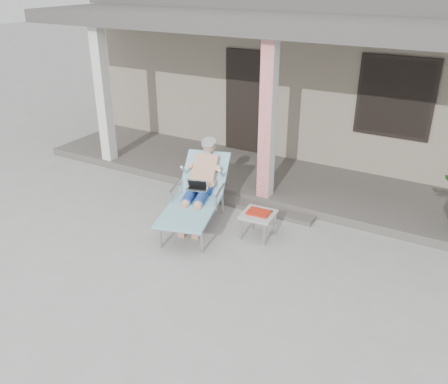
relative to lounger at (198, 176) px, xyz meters
The scene contains 7 objects.
ground 1.46m from the lounger, 58.25° to the right, with size 60.00×60.00×0.00m, color #9E9E99.
house 5.55m from the lounger, 83.16° to the left, with size 10.40×5.40×3.30m.
porch_deck 2.17m from the lounger, 71.47° to the left, with size 10.00×2.00×0.15m, color #605B56.
porch_overhang 2.84m from the lounger, 70.98° to the left, with size 10.00×2.30×2.85m.
porch_step 1.26m from the lounger, 50.67° to the left, with size 2.00×0.30×0.07m, color #605B56.
lounger is the anchor object (origin of this frame).
side_table 1.14m from the lounger, ahead, with size 0.51×0.51×0.43m.
Camera 1 is at (3.03, -4.62, 3.67)m, focal length 38.00 mm.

